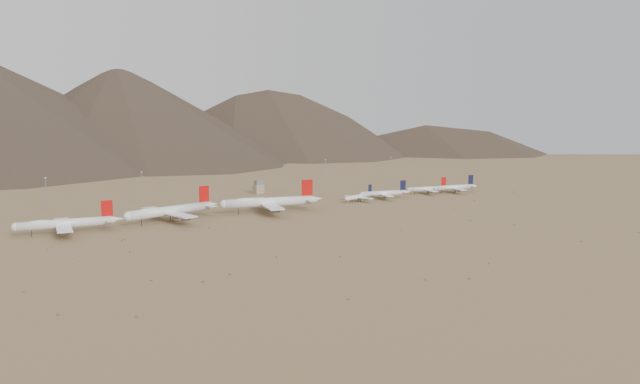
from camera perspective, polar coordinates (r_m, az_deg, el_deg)
ground at (r=441.41m, az=-1.46°, el=-2.27°), size 3000.00×3000.00×0.00m
mountain_ridge at (r=1287.47m, az=-24.46°, el=10.45°), size 4400.00×1000.00×300.00m
widebody_west at (r=411.94m, az=-22.25°, el=-2.67°), size 64.27×50.18×19.24m
widebody_centre at (r=434.15m, az=-13.54°, el=-1.66°), size 72.62×56.77×21.76m
widebody_east at (r=458.05m, az=-4.68°, el=-0.91°), size 76.14×60.16×23.16m
narrowbody_a at (r=511.32m, az=3.66°, el=-0.41°), size 37.70×27.75×12.65m
narrowbody_b at (r=526.45m, az=5.96°, el=-0.10°), size 44.53×33.08×15.17m
narrowbody_c at (r=561.28m, az=9.87°, el=0.30°), size 42.69×31.48×14.37m
narrowbody_d at (r=573.77m, az=12.26°, el=0.43°), size 45.89×33.68×15.35m
control_tower at (r=557.50m, az=-5.66°, el=0.39°), size 8.00×8.00×12.00m
mast_far_west at (r=502.24m, az=-23.75°, el=-0.06°), size 2.00×0.60×25.70m
mast_west at (r=520.56m, az=-15.96°, el=0.57°), size 2.00×0.60×25.70m
mast_centre at (r=557.53m, az=-3.25°, el=1.34°), size 2.00×0.60×25.70m
mast_east at (r=612.54m, az=0.49°, el=1.95°), size 2.00×0.60×25.70m
mast_far_east at (r=641.77m, az=6.47°, el=2.17°), size 2.00×0.60×25.70m
desert_scrub at (r=361.68m, az=2.67°, el=-4.51°), size 437.97×179.80×0.96m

